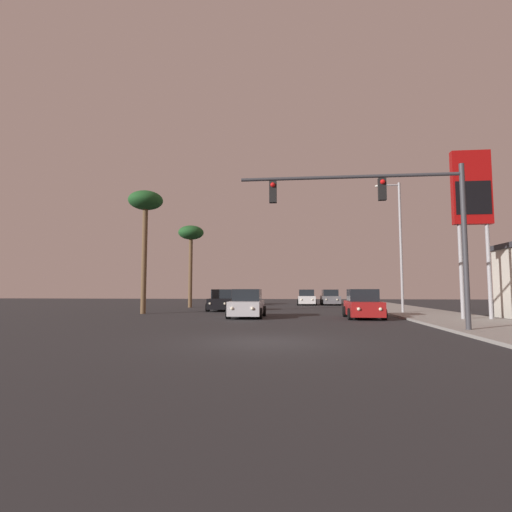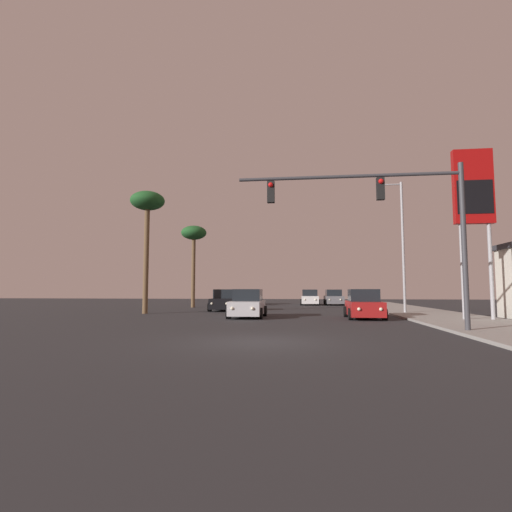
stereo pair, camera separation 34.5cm
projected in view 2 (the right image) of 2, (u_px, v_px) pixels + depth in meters
The scene contains 13 objects.
ground_plane at pixel (258, 342), 12.56m from camera, with size 120.00×120.00×0.00m, color #28282B.
sidewalk_right at pixel (456, 319), 21.31m from camera, with size 5.00×60.00×0.12m.
car_grey at pixel (334, 298), 43.49m from camera, with size 2.04×4.34×1.68m.
car_white at pixel (310, 298), 43.61m from camera, with size 2.04×4.32×1.68m.
car_black at pixel (225, 301), 31.51m from camera, with size 2.04×4.34×1.68m.
car_blue at pixel (250, 298), 45.05m from camera, with size 2.04×4.32×1.68m.
car_silver at pixel (248, 305), 23.84m from camera, with size 2.04×4.33×1.68m.
car_red at pixel (364, 305), 22.96m from camera, with size 2.04×4.33×1.68m.
traffic_light_mast at pixel (392, 210), 15.83m from camera, with size 8.90×0.36×6.50m.
street_lamp at pixel (401, 239), 27.43m from camera, with size 1.74×0.24×9.00m.
gas_station_sign at pixel (473, 196), 21.17m from camera, with size 2.00×0.42×9.00m.
palm_tree_near at pixel (147, 207), 28.18m from camera, with size 2.40×2.40×8.59m.
palm_tree_mid at pixel (194, 237), 37.94m from camera, with size 2.40×2.40×7.73m.
Camera 2 is at (1.48, -12.66, 1.63)m, focal length 28.00 mm.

